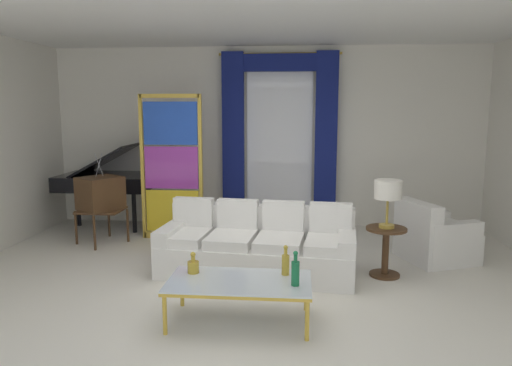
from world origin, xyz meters
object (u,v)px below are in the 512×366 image
object	(u,v)px
vintage_tv	(100,195)
bottle_blue_decanter	(193,266)
peacock_figurine	(189,232)
armchair_white	(433,239)
round_side_table	(386,247)
stained_glass_divider	(172,170)
table_lamp_brass	(388,192)
coffee_table	(239,284)
bottle_amber_squat	(295,272)
grand_piano	(108,180)
couch_white_long	(258,247)
bottle_crystal_tall	(286,263)

from	to	relation	value
vintage_tv	bottle_blue_decanter	bearing A→B (deg)	-50.43
bottle_blue_decanter	peacock_figurine	size ratio (longest dim) A/B	0.35
armchair_white	round_side_table	size ratio (longest dim) A/B	1.77
stained_glass_divider	bottle_blue_decanter	bearing A→B (deg)	-70.99
armchair_white	table_lamp_brass	bearing A→B (deg)	-137.45
stained_glass_divider	armchair_white	bearing A→B (deg)	-11.28
round_side_table	coffee_table	bearing A→B (deg)	-138.59
coffee_table	bottle_amber_squat	size ratio (longest dim) A/B	4.14
round_side_table	table_lamp_brass	world-z (taller)	table_lamp_brass
coffee_table	grand_piano	xyz separation A→B (m)	(-2.65, 3.45, 0.42)
grand_piano	round_side_table	bearing A→B (deg)	-25.86
vintage_tv	grand_piano	distance (m)	1.03
peacock_figurine	round_side_table	xyz separation A→B (m)	(2.62, -0.97, 0.14)
grand_piano	table_lamp_brass	bearing A→B (deg)	-25.86
coffee_table	peacock_figurine	world-z (taller)	peacock_figurine
vintage_tv	grand_piano	size ratio (longest dim) A/B	0.90
peacock_figurine	bottle_amber_squat	bearing A→B (deg)	-57.57
armchair_white	round_side_table	distance (m)	1.00
table_lamp_brass	stained_glass_divider	bearing A→B (deg)	154.57
couch_white_long	armchair_white	bearing A→B (deg)	16.08
bottle_blue_decanter	vintage_tv	world-z (taller)	vintage_tv
bottle_crystal_tall	stained_glass_divider	world-z (taller)	stained_glass_divider
stained_glass_divider	peacock_figurine	distance (m)	1.01
vintage_tv	peacock_figurine	world-z (taller)	vintage_tv
bottle_blue_decanter	table_lamp_brass	size ratio (longest dim) A/B	0.37
stained_glass_divider	table_lamp_brass	distance (m)	3.28
bottle_amber_squat	stained_glass_divider	bearing A→B (deg)	123.38
armchair_white	stained_glass_divider	xyz separation A→B (m)	(-3.70, 0.74, 0.77)
round_side_table	bottle_crystal_tall	bearing A→B (deg)	-133.79
armchair_white	table_lamp_brass	size ratio (longest dim) A/B	1.85
peacock_figurine	table_lamp_brass	xyz separation A→B (m)	(2.62, -0.97, 0.81)
bottle_blue_decanter	vintage_tv	distance (m)	2.99
stained_glass_divider	peacock_figurine	bearing A→B (deg)	-51.69
bottle_crystal_tall	armchair_white	world-z (taller)	armchair_white
armchair_white	table_lamp_brass	world-z (taller)	table_lamp_brass
bottle_amber_squat	stained_glass_divider	size ratio (longest dim) A/B	0.15
grand_piano	bottle_crystal_tall	bearing A→B (deg)	-46.67
vintage_tv	round_side_table	xyz separation A→B (m)	(3.95, -1.06, -0.37)
bottle_crystal_tall	vintage_tv	distance (m)	3.60
bottle_crystal_tall	table_lamp_brass	world-z (taller)	table_lamp_brass
coffee_table	bottle_crystal_tall	world-z (taller)	bottle_crystal_tall
bottle_blue_decanter	bottle_amber_squat	xyz separation A→B (m)	(0.99, -0.25, 0.06)
coffee_table	vintage_tv	world-z (taller)	vintage_tv
bottle_amber_squat	coffee_table	bearing A→B (deg)	170.88
bottle_crystal_tall	bottle_amber_squat	xyz separation A→B (m)	(0.10, -0.27, 0.01)
round_side_table	grand_piano	distance (m)	4.72
couch_white_long	table_lamp_brass	distance (m)	1.69
bottle_blue_decanter	grand_piano	size ratio (longest dim) A/B	0.14
peacock_figurine	table_lamp_brass	size ratio (longest dim) A/B	1.05
bottle_crystal_tall	vintage_tv	size ratio (longest dim) A/B	0.22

